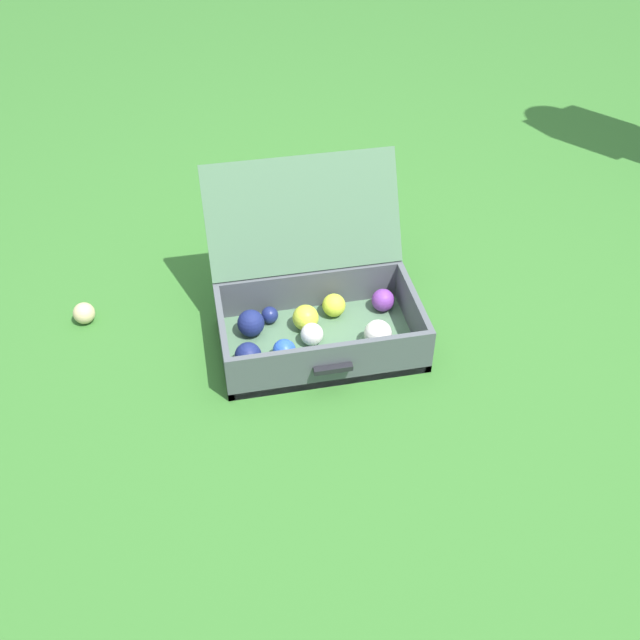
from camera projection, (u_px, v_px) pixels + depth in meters
ground_plane at (345, 337)px, 2.29m from camera, size 16.00×16.00×0.00m
open_suitcase at (314, 306)px, 2.24m from camera, size 0.59×0.55×0.46m
stray_ball_on_grass at (84, 313)px, 2.33m from camera, size 0.07×0.07×0.07m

